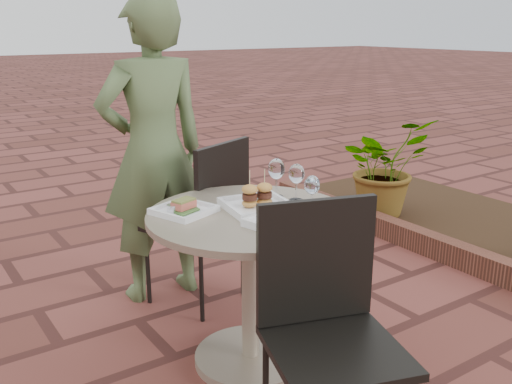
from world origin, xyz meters
TOP-DOWN VIEW (x-y plane):
  - ground at (0.00, 0.00)m, footprint 60.00×60.00m
  - cafe_table at (-0.13, -0.23)m, footprint 0.90×0.90m
  - chair_far at (0.00, 0.39)m, footprint 0.57×0.57m
  - chair_near at (-0.22, -0.84)m, footprint 0.56×0.56m
  - diner at (-0.17, 0.66)m, footprint 0.64×0.44m
  - plate_salmon at (-0.37, -0.07)m, footprint 0.28×0.28m
  - plate_sliders at (-0.07, -0.20)m, footprint 0.32×0.32m
  - plate_tuna at (-0.09, -0.45)m, footprint 0.33×0.33m
  - wine_glass_right at (0.11, -0.35)m, footprint 0.07×0.07m
  - wine_glass_mid at (0.10, -0.10)m, footprint 0.08×0.08m
  - wine_glass_far at (0.15, -0.20)m, footprint 0.07×0.07m
  - steel_ramekin at (-0.41, -0.05)m, footprint 0.07×0.07m
  - cutlery_set at (0.12, -0.41)m, footprint 0.17×0.23m
  - planter_curb at (1.60, 0.30)m, footprint 0.12×3.00m
  - mulch_bed at (2.30, 0.30)m, footprint 1.30×3.00m
  - potted_plant_a at (1.85, 0.84)m, footprint 0.73×0.64m

SIDE VIEW (x-z plane):
  - ground at x=0.00m, z-range 0.00..0.00m
  - mulch_bed at x=2.30m, z-range 0.00..0.06m
  - planter_curb at x=1.60m, z-range 0.00..0.15m
  - potted_plant_a at x=1.85m, z-range 0.06..0.83m
  - cafe_table at x=-0.13m, z-range 0.12..0.85m
  - chair_far at x=0.00m, z-range 0.08..1.01m
  - chair_near at x=-0.22m, z-range 0.08..1.01m
  - cutlery_set at x=0.12m, z-range 0.73..0.73m
  - plate_tuna at x=-0.09m, z-range 0.73..0.76m
  - plate_salmon at x=-0.37m, z-range 0.72..0.78m
  - steel_ramekin at x=-0.41m, z-range 0.73..0.77m
  - plate_sliders at x=-0.07m, z-range 0.67..0.85m
  - wine_glass_right at x=0.11m, z-range 0.76..0.92m
  - diner at x=-0.17m, z-range 0.00..1.69m
  - wine_glass_far at x=0.15m, z-range 0.77..0.94m
  - wine_glass_mid at x=0.10m, z-range 0.77..0.95m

